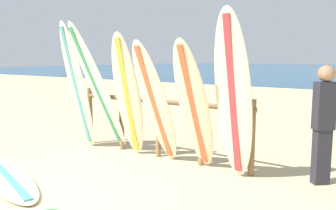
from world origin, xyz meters
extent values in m
cylinder|color=olive|center=(-1.75, 2.77, 0.56)|extent=(0.09, 0.09, 1.13)
cylinder|color=olive|center=(-0.90, 2.77, 0.56)|extent=(0.09, 0.09, 1.13)
cylinder|color=olive|center=(-0.05, 2.77, 0.56)|extent=(0.09, 0.09, 1.13)
cylinder|color=olive|center=(0.80, 2.77, 0.56)|extent=(0.09, 0.09, 1.13)
cylinder|color=olive|center=(1.65, 2.77, 0.56)|extent=(0.09, 0.09, 1.13)
cylinder|color=olive|center=(-0.05, 2.77, 0.98)|extent=(3.50, 0.08, 0.08)
ellipsoid|color=beige|center=(-1.60, 2.34, 1.19)|extent=(0.58, 0.69, 2.38)
cube|color=teal|center=(-1.60, 2.34, 1.19)|extent=(0.16, 0.60, 2.19)
ellipsoid|color=white|center=(-1.03, 2.34, 1.16)|extent=(0.76, 1.20, 2.33)
cube|color=#388C59|center=(-1.03, 2.34, 1.16)|extent=(0.31, 1.04, 2.15)
ellipsoid|color=beige|center=(-0.41, 2.42, 1.07)|extent=(0.60, 0.79, 2.14)
cube|color=gold|center=(-0.41, 2.42, 1.07)|extent=(0.22, 0.67, 1.97)
ellipsoid|color=beige|center=(0.21, 2.36, 1.00)|extent=(0.60, 0.95, 1.99)
cube|color=#CC5933|center=(0.21, 2.36, 1.00)|extent=(0.16, 0.86, 1.84)
ellipsoid|color=beige|center=(0.92, 2.35, 1.00)|extent=(0.53, 1.00, 1.99)
cube|color=#CC5933|center=(0.92, 2.35, 1.00)|extent=(0.13, 0.91, 1.84)
ellipsoid|color=beige|center=(1.52, 2.39, 1.19)|extent=(0.57, 0.61, 2.38)
cube|color=#B73338|center=(1.52, 2.39, 1.19)|extent=(0.12, 0.56, 2.19)
ellipsoid|color=silver|center=(-1.19, 0.63, 0.04)|extent=(2.54, 1.28, 0.07)
cube|color=teal|center=(-1.19, 0.63, 0.04)|extent=(2.21, 0.78, 0.08)
cube|color=#26262D|center=(2.56, 2.99, 0.38)|extent=(0.25, 0.25, 0.76)
cube|color=#26262D|center=(2.56, 2.99, 1.08)|extent=(0.30, 0.30, 0.64)
sphere|color=#997051|center=(2.56, 2.99, 1.51)|extent=(0.22, 0.22, 0.22)
camera|label=1|loc=(3.43, -1.91, 1.71)|focal=36.62mm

